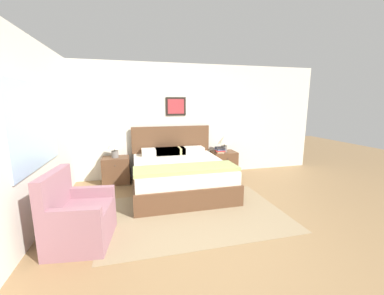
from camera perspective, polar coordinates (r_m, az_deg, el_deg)
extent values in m
plane|color=olive|center=(3.12, 8.50, -22.78)|extent=(16.00, 16.00, 0.00)
cube|color=beige|center=(5.57, -3.33, 6.47)|extent=(7.04, 0.06, 2.60)
cube|color=black|center=(5.51, -3.93, 9.92)|extent=(0.46, 0.02, 0.42)
cube|color=#9E2D33|center=(5.49, -3.90, 9.91)|extent=(0.38, 0.00, 0.33)
cube|color=beige|center=(4.14, -32.49, 3.30)|extent=(0.06, 5.44, 2.60)
cube|color=#9EBCDB|center=(3.78, -33.77, 4.42)|extent=(0.02, 1.55, 1.14)
cube|color=#897556|center=(3.84, 0.75, -15.72)|extent=(2.76, 1.85, 0.01)
cube|color=brown|center=(4.73, -3.01, -8.71)|extent=(1.80, 1.98, 0.28)
cube|color=brown|center=(3.79, -0.19, -10.86)|extent=(1.80, 0.06, 0.08)
cube|color=beige|center=(4.64, -3.04, -5.30)|extent=(1.73, 1.90, 0.31)
cube|color=brown|center=(5.47, -5.03, 2.01)|extent=(1.80, 0.06, 0.60)
cube|color=#8E9E5B|center=(4.02, -1.38, -5.15)|extent=(1.76, 0.55, 0.06)
cube|color=beige|center=(5.24, -9.25, -1.06)|extent=(0.52, 0.32, 0.14)
cube|color=beige|center=(5.37, -0.04, -0.61)|extent=(0.52, 0.32, 0.14)
cube|color=tan|center=(5.29, -4.59, -0.83)|extent=(0.52, 0.32, 0.14)
cube|color=tan|center=(5.27, -6.04, -0.90)|extent=(0.52, 0.32, 0.14)
cube|color=#8E606B|center=(3.36, -25.14, -16.62)|extent=(0.77, 0.86, 0.46)
cube|color=#8E606B|center=(3.28, -30.48, -9.03)|extent=(0.21, 0.79, 0.46)
cube|color=#8E606B|center=(3.54, -23.85, -9.84)|extent=(0.68, 0.18, 0.14)
cube|color=#8E606B|center=(2.95, -27.68, -14.37)|extent=(0.68, 0.18, 0.14)
cube|color=brown|center=(5.37, -17.87, -5.24)|extent=(0.56, 0.44, 0.57)
sphere|color=#332D28|center=(5.10, -18.14, -4.23)|extent=(0.02, 0.02, 0.02)
cube|color=brown|center=(5.75, 7.73, -3.76)|extent=(0.56, 0.44, 0.57)
sphere|color=#332D28|center=(5.50, 8.68, -2.74)|extent=(0.02, 0.02, 0.02)
cylinder|color=slate|center=(5.27, -18.19, -1.55)|extent=(0.14, 0.14, 0.15)
cylinder|color=slate|center=(5.25, -18.26, -0.45)|extent=(0.02, 0.02, 0.06)
cone|color=beige|center=(5.23, -18.34, 0.87)|extent=(0.28, 0.28, 0.19)
cylinder|color=slate|center=(5.65, 7.79, -0.30)|extent=(0.14, 0.14, 0.15)
cylinder|color=slate|center=(5.63, 7.81, 0.73)|extent=(0.02, 0.02, 0.06)
cone|color=beige|center=(5.61, 7.85, 1.97)|extent=(0.28, 0.28, 0.19)
cube|color=beige|center=(5.60, 6.78, -1.02)|extent=(0.20, 0.29, 0.03)
cube|color=#B7332D|center=(5.59, 6.79, -0.73)|extent=(0.25, 0.29, 0.03)
cube|color=#335693|center=(5.58, 6.79, -0.45)|extent=(0.20, 0.22, 0.02)
cube|color=#232328|center=(5.58, 6.80, -0.14)|extent=(0.22, 0.24, 0.04)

